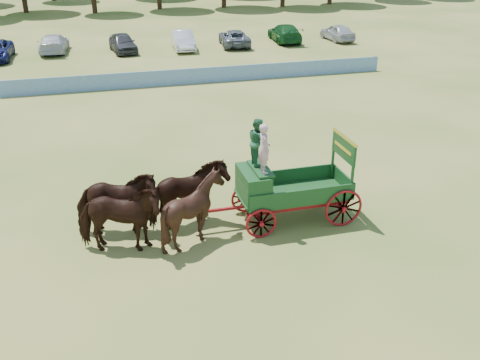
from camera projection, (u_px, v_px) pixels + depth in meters
name	position (u px, v px, depth m)	size (l,w,h in m)	color
ground	(324.00, 199.00, 20.74)	(160.00, 160.00, 0.00)	#A18A49
horse_lead_left	(119.00, 219.00, 16.86)	(1.27, 2.80, 2.36)	black
horse_lead_right	(117.00, 204.00, 17.82)	(1.27, 2.80, 2.36)	black
horse_wheel_left	(194.00, 210.00, 17.44)	(1.91, 2.15, 2.37)	black
horse_wheel_right	(188.00, 195.00, 18.40)	(1.27, 2.80, 2.36)	black
farm_dray	(274.00, 178.00, 18.43)	(6.00, 2.00, 3.84)	maroon
sponsor_banner	(203.00, 75.00, 35.96)	(26.00, 0.08, 1.05)	#1B5893
parked_cars	(127.00, 43.00, 45.07)	(42.05, 7.18, 1.61)	silver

